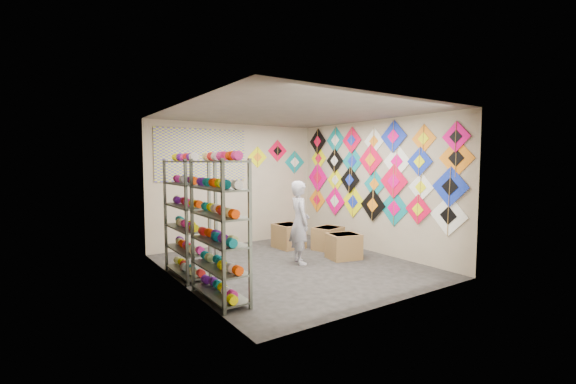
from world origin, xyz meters
TOP-DOWN VIEW (x-y plane):
  - ground at (0.00, 0.00)m, footprint 4.50×4.50m
  - room_walls at (0.00, 0.00)m, footprint 4.50×4.50m
  - shelf_rack_front at (-1.78, -0.85)m, footprint 0.40×1.10m
  - shelf_rack_back at (-1.78, 0.45)m, footprint 0.40×1.10m
  - string_spools at (-1.78, -0.20)m, footprint 0.12×2.36m
  - kite_wall_display at (1.98, 0.01)m, footprint 0.06×4.32m
  - back_wall_kites at (1.13, 2.24)m, footprint 1.59×0.02m
  - poster at (-0.80, 2.23)m, footprint 2.00×0.01m
  - shopkeeper at (0.20, 0.07)m, footprint 0.75×0.67m
  - carton_a at (1.10, -0.14)m, footprint 0.67×0.59m
  - carton_b at (1.34, 0.63)m, footprint 0.69×0.61m
  - carton_c at (0.74, 1.23)m, footprint 0.56×0.61m

SIDE VIEW (x-z plane):
  - ground at x=0.00m, z-range 0.00..0.00m
  - carton_b at x=1.34m, z-range 0.00..0.48m
  - carton_a at x=1.10m, z-range 0.00..0.48m
  - carton_c at x=0.74m, z-range 0.00..0.51m
  - shopkeeper at x=0.20m, z-range 0.00..1.51m
  - shelf_rack_front at x=-1.78m, z-range 0.00..1.90m
  - shelf_rack_back at x=-1.78m, z-range 0.00..1.90m
  - string_spools at x=-1.78m, z-range 0.99..1.11m
  - kite_wall_display at x=1.98m, z-range 0.57..2.64m
  - room_walls at x=0.00m, z-range -0.61..3.89m
  - back_wall_kites at x=1.13m, z-range 1.56..2.38m
  - poster at x=-0.80m, z-range 1.45..2.55m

